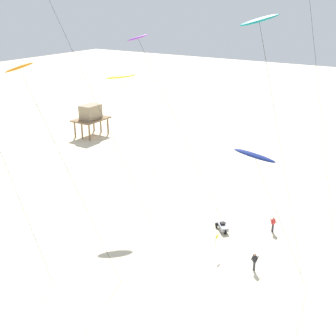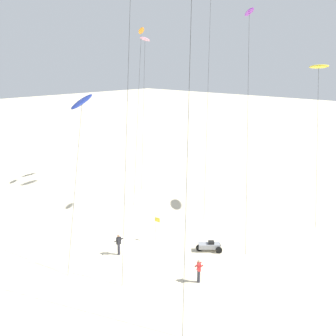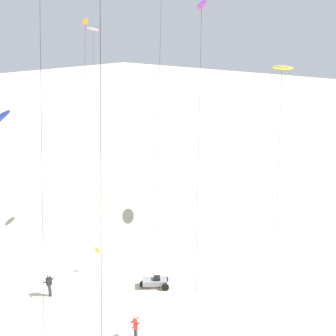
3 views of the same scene
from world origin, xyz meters
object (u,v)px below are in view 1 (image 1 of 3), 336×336
object	(u,v)px
kite_flyer_nearest	(255,261)
marker_flag	(216,241)
kite_navy	(255,157)
kite_orange	(22,74)
stilt_house	(91,114)
kite_flyer_middle	(273,224)
kite_teal	(260,25)
beach_buggy	(223,226)
kite_purple	(141,43)
kite_yellow	(121,77)

from	to	relation	value
kite_flyer_nearest	marker_flag	size ratio (longest dim) A/B	0.80
kite_navy	kite_orange	world-z (taller)	kite_orange
kite_flyer_nearest	stilt_house	world-z (taller)	stilt_house
kite_orange	kite_flyer_middle	xyz separation A→B (m)	(18.41, -12.49, -16.41)
kite_navy	kite_flyer_nearest	distance (m)	11.22
kite_teal	kite_flyer_middle	bearing A→B (deg)	-3.56
kite_navy	kite_flyer_middle	xyz separation A→B (m)	(10.43, 1.41, -10.74)
stilt_house	beach_buggy	size ratio (longest dim) A/B	3.07
kite_navy	kite_purple	world-z (taller)	kite_purple
beach_buggy	marker_flag	size ratio (longest dim) A/B	0.92
beach_buggy	marker_flag	distance (m)	4.85
kite_orange	kite_flyer_middle	bearing A→B (deg)	-34.16
kite_orange	kite_purple	xyz separation A→B (m)	(13.54, -0.02, 0.93)
kite_teal	beach_buggy	bearing A→B (deg)	43.26
kite_flyer_middle	marker_flag	bearing A→B (deg)	156.94
kite_orange	kite_teal	bearing A→B (deg)	-45.82
kite_flyer_nearest	kite_yellow	bearing A→B (deg)	71.46
kite_purple	kite_flyer_middle	bearing A→B (deg)	-68.66
kite_flyer_nearest	kite_navy	bearing A→B (deg)	-171.44
kite_teal	kite_flyer_middle	distance (m)	20.51
kite_navy	kite_yellow	xyz separation A→B (m)	(9.61, 19.59, 2.45)
kite_flyer_middle	kite_orange	bearing A→B (deg)	145.84
kite_purple	marker_flag	distance (m)	19.37
kite_purple	beach_buggy	xyz separation A→B (m)	(2.45, -8.05, -17.80)
kite_navy	beach_buggy	distance (m)	14.95
kite_orange	kite_purple	world-z (taller)	kite_purple
kite_navy	stilt_house	size ratio (longest dim) A/B	2.08
kite_flyer_middle	stilt_house	distance (m)	40.74
kite_navy	kite_teal	world-z (taller)	kite_teal
kite_orange	stilt_house	distance (m)	43.97
kite_purple	beach_buggy	bearing A→B (deg)	-73.10
kite_yellow	kite_teal	bearing A→B (deg)	-108.24
kite_navy	kite_orange	xyz separation A→B (m)	(-7.97, 13.90, 5.67)
kite_orange	stilt_house	xyz separation A→B (m)	(33.31, 25.32, -13.52)
kite_yellow	kite_purple	size ratio (longest dim) A/B	0.76
stilt_house	marker_flag	distance (m)	41.19
kite_orange	kite_flyer_middle	world-z (taller)	kite_orange
kite_flyer_middle	kite_flyer_nearest	bearing A→B (deg)	-172.69
kite_flyer_nearest	marker_flag	xyz separation A→B (m)	(0.31, 3.87, 0.60)
kite_navy	kite_flyer_middle	distance (m)	15.04
kite_orange	marker_flag	bearing A→B (deg)	-39.72
kite_flyer_nearest	beach_buggy	world-z (taller)	kite_flyer_nearest
kite_teal	beach_buggy	world-z (taller)	kite_teal
kite_orange	kite_flyer_nearest	world-z (taller)	kite_orange
kite_flyer_middle	beach_buggy	distance (m)	5.06
kite_yellow	kite_navy	bearing A→B (deg)	-116.14
kite_yellow	kite_flyer_nearest	distance (m)	24.08
marker_flag	kite_flyer_nearest	bearing A→B (deg)	-94.59
kite_flyer_nearest	stilt_house	distance (m)	44.71
kite_orange	marker_flag	xyz separation A→B (m)	(11.49, -9.55, -15.81)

